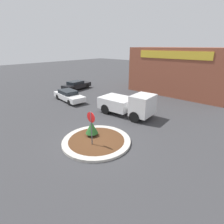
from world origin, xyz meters
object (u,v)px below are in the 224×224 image
Objects in this scene: utility_truck at (128,104)px; parked_sedan_white at (69,95)px; parked_sedan_black at (77,85)px; stop_sign at (91,123)px.

utility_truck reaches higher than parked_sedan_white.
utility_truck reaches higher than parked_sedan_black.
parked_sedan_white is at bearing 152.42° from stop_sign.
parked_sedan_black is (-12.02, 3.22, -0.42)m from utility_truck.
parked_sedan_black is at bearing 161.25° from utility_truck.
stop_sign is at bearing -130.65° from parked_sedan_black.
utility_truck is at bearing 14.28° from parked_sedan_white.
stop_sign is at bearing -20.18° from parked_sedan_white.
parked_sedan_white is at bearing -143.00° from parked_sedan_black.
parked_sedan_black is at bearing 145.91° from stop_sign.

